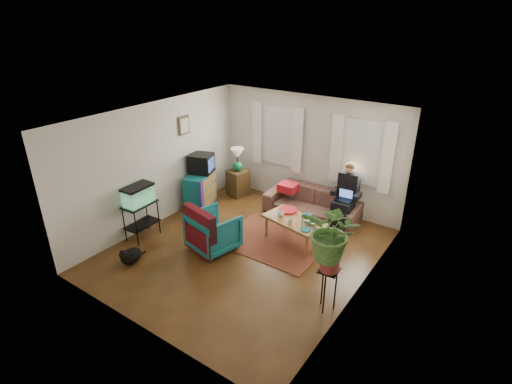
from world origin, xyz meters
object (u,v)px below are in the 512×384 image
Objects in this scene: side_table at (238,183)px; plant_stand at (327,290)px; sofa at (312,199)px; aquarium_stand at (142,221)px; coffee_table at (294,230)px; dresser at (200,190)px; armchair at (214,230)px.

side_table is 0.88× the size of plant_stand.
sofa reaches higher than aquarium_stand.
aquarium_stand is 0.63× the size of coffee_table.
armchair reaches higher than dresser.
armchair reaches higher than sofa.
plant_stand is at bearing -174.67° from armchair.
armchair is 0.69× the size of coffee_table.
plant_stand is (4.01, -1.59, -0.05)m from dresser.
dresser is 4.31m from plant_stand.
dresser is 1.21× the size of aquarium_stand.
coffee_table is 1.66× the size of plant_stand.
sofa reaches higher than coffee_table.
aquarium_stand is at bearing -177.71° from plant_stand.
side_table is at bearing 144.76° from plant_stand.
aquarium_stand reaches higher than side_table.
dresser is 1.92m from armchair.
dresser is at bearing 86.97° from aquarium_stand.
plant_stand reaches higher than side_table.
armchair is (1.47, 0.50, 0.04)m from aquarium_stand.
plant_stand is at bearing -0.42° from aquarium_stand.
coffee_table is at bearing -123.04° from armchair.
armchair reaches higher than plant_stand.
coffee_table is (1.15, 1.11, -0.17)m from armchair.
dresser reaches higher than plant_stand.
plant_stand is (1.40, -1.45, 0.11)m from coffee_table.
armchair is 1.61m from coffee_table.
sofa is 2.90× the size of plant_stand.
armchair is (1.12, -2.25, 0.10)m from side_table.
coffee_table is at bearing -26.71° from side_table.
dresser is 1.09× the size of armchair.
aquarium_stand is 1.55m from armchair.
sofa is 1.74× the size of coffee_table.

